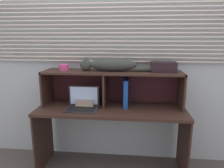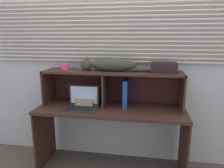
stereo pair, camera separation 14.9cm
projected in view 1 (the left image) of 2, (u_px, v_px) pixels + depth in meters
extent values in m
cube|color=#A8B8BA|center=(114.00, 58.00, 2.47)|extent=(4.40, 0.04, 2.50)
cube|color=beige|center=(113.00, 61.00, 2.43)|extent=(2.97, 0.02, 0.01)
cube|color=beige|center=(113.00, 57.00, 2.42)|extent=(2.97, 0.02, 0.01)
cube|color=beige|center=(113.00, 53.00, 2.41)|extent=(2.97, 0.02, 0.01)
cube|color=beige|center=(113.00, 49.00, 2.40)|extent=(2.97, 0.02, 0.01)
cube|color=beige|center=(113.00, 45.00, 2.39)|extent=(2.97, 0.02, 0.01)
cube|color=beige|center=(113.00, 41.00, 2.38)|extent=(2.97, 0.02, 0.01)
cube|color=beige|center=(113.00, 37.00, 2.37)|extent=(2.97, 0.02, 0.01)
cube|color=beige|center=(113.00, 33.00, 2.36)|extent=(2.97, 0.02, 0.01)
cube|color=beige|center=(114.00, 29.00, 2.35)|extent=(2.97, 0.02, 0.01)
cube|color=beige|center=(114.00, 24.00, 2.34)|extent=(2.97, 0.02, 0.01)
cube|color=beige|center=(114.00, 20.00, 2.33)|extent=(2.97, 0.02, 0.01)
cube|color=beige|center=(114.00, 16.00, 2.32)|extent=(2.97, 0.02, 0.01)
cube|color=beige|center=(114.00, 11.00, 2.31)|extent=(2.97, 0.02, 0.01)
cube|color=beige|center=(114.00, 7.00, 2.29)|extent=(2.97, 0.02, 0.01)
cube|color=beige|center=(114.00, 3.00, 2.28)|extent=(2.97, 0.02, 0.01)
cube|color=#35221B|center=(111.00, 109.00, 2.27)|extent=(1.61, 0.56, 0.03)
cube|color=#35221B|center=(43.00, 137.00, 2.43)|extent=(0.02, 0.50, 0.71)
cube|color=#35221B|center=(183.00, 144.00, 2.28)|extent=(0.02, 0.50, 0.71)
cube|color=#35221B|center=(112.00, 72.00, 2.28)|extent=(1.53, 0.34, 0.02)
cube|color=#35221B|center=(47.00, 87.00, 2.40)|extent=(0.02, 0.34, 0.39)
cube|color=#35221B|center=(181.00, 90.00, 2.25)|extent=(0.02, 0.34, 0.39)
cube|color=#35221B|center=(105.00, 89.00, 2.33)|extent=(0.02, 0.32, 0.37)
cube|color=#3C1B1F|center=(113.00, 85.00, 2.49)|extent=(1.53, 0.01, 0.39)
ellipsoid|color=#313731|center=(113.00, 65.00, 2.27)|extent=(0.53, 0.15, 0.14)
sphere|color=#313731|center=(86.00, 65.00, 2.30)|extent=(0.12, 0.12, 0.12)
cone|color=#2E3B33|center=(85.00, 60.00, 2.25)|extent=(0.06, 0.06, 0.06)
cone|color=#2F3B31|center=(86.00, 59.00, 2.31)|extent=(0.06, 0.06, 0.06)
cylinder|color=#313731|center=(146.00, 69.00, 2.24)|extent=(0.27, 0.05, 0.05)
cube|color=black|center=(82.00, 109.00, 2.22)|extent=(0.34, 0.24, 0.01)
cube|color=black|center=(84.00, 96.00, 2.31)|extent=(0.34, 0.01, 0.22)
cube|color=#ADD1F9|center=(84.00, 96.00, 2.30)|extent=(0.30, 0.00, 0.20)
cube|color=black|center=(81.00, 109.00, 2.21)|extent=(0.29, 0.17, 0.00)
cube|color=#15439C|center=(126.00, 92.00, 2.32)|extent=(0.05, 0.25, 0.30)
cube|color=tan|center=(86.00, 104.00, 2.39)|extent=(0.20, 0.23, 0.02)
cube|color=gray|center=(87.00, 102.00, 2.39)|extent=(0.20, 0.23, 0.02)
cube|color=gray|center=(86.00, 100.00, 2.39)|extent=(0.20, 0.23, 0.02)
cube|color=gray|center=(86.00, 98.00, 2.39)|extent=(0.20, 0.23, 0.02)
cylinder|color=#C7417F|center=(64.00, 67.00, 2.33)|extent=(0.10, 0.10, 0.07)
cube|color=black|center=(163.00, 67.00, 2.22)|extent=(0.26, 0.16, 0.11)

